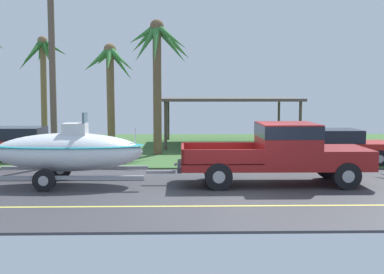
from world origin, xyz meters
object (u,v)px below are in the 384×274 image
(pickup_truck_towing, at_px, (286,150))
(palm_tree_far_right, at_px, (110,68))
(palm_tree_mid, at_px, (158,54))
(boat_on_trailer, at_px, (67,152))
(utility_pole, at_px, (52,51))
(parked_sedan_near, at_px, (15,144))
(carport_awning, at_px, (228,100))
(parked_sedan_far, at_px, (329,147))
(palm_tree_near_left, at_px, (42,63))

(pickup_truck_towing, distance_m, palm_tree_far_right, 12.95)
(pickup_truck_towing, xyz_separation_m, palm_tree_mid, (-4.20, 6.78, 3.43))
(palm_tree_mid, xyz_separation_m, palm_tree_far_right, (-2.69, 3.78, -0.44))
(boat_on_trailer, height_order, utility_pole, utility_pole)
(parked_sedan_near, distance_m, utility_pole, 4.56)
(carport_awning, xyz_separation_m, utility_pole, (-7.28, -7.22, 1.96))
(parked_sedan_far, relative_size, palm_tree_near_left, 0.78)
(parked_sedan_near, relative_size, parked_sedan_far, 1.01)
(boat_on_trailer, relative_size, utility_pole, 0.69)
(parked_sedan_near, xyz_separation_m, palm_tree_mid, (5.88, 1.44, 3.80))
(parked_sedan_far, xyz_separation_m, palm_tree_far_right, (-9.45, 6.60, 3.36))
(palm_tree_mid, relative_size, palm_tree_far_right, 1.12)
(carport_awning, xyz_separation_m, palm_tree_far_right, (-6.15, -0.28, 1.64))
(boat_on_trailer, distance_m, palm_tree_far_right, 10.97)
(parked_sedan_near, relative_size, utility_pole, 0.57)
(boat_on_trailer, bearing_deg, palm_tree_mid, 69.82)
(pickup_truck_towing, relative_size, parked_sedan_far, 1.26)
(pickup_truck_towing, height_order, parked_sedan_near, pickup_truck_towing)
(parked_sedan_near, xyz_separation_m, carport_awning, (9.34, 5.49, 1.72))
(pickup_truck_towing, distance_m, carport_awning, 10.94)
(parked_sedan_far, bearing_deg, palm_tree_mid, 157.29)
(carport_awning, bearing_deg, palm_tree_near_left, 163.82)
(parked_sedan_far, height_order, palm_tree_near_left, palm_tree_near_left)
(parked_sedan_near, height_order, parked_sedan_far, same)
(carport_awning, bearing_deg, utility_pole, -135.26)
(parked_sedan_near, height_order, carport_awning, carport_awning)
(pickup_truck_towing, height_order, boat_on_trailer, boat_on_trailer)
(parked_sedan_near, xyz_separation_m, palm_tree_far_right, (3.19, 5.21, 3.36))
(parked_sedan_far, bearing_deg, carport_awning, 115.56)
(boat_on_trailer, height_order, carport_awning, carport_awning)
(pickup_truck_towing, height_order, parked_sedan_far, pickup_truck_towing)
(parked_sedan_far, xyz_separation_m, palm_tree_mid, (-6.76, 2.83, 3.80))
(parked_sedan_near, relative_size, palm_tree_far_right, 0.89)
(pickup_truck_towing, height_order, utility_pole, utility_pole)
(palm_tree_mid, bearing_deg, parked_sedan_far, -22.71)
(pickup_truck_towing, distance_m, palm_tree_near_left, 18.22)
(parked_sedan_far, bearing_deg, palm_tree_far_right, 145.05)
(parked_sedan_near, bearing_deg, utility_pole, -39.89)
(boat_on_trailer, xyz_separation_m, palm_tree_near_left, (-4.58, 13.89, 3.46))
(boat_on_trailer, xyz_separation_m, utility_pole, (-1.33, 3.62, 3.33))
(carport_awning, height_order, utility_pole, utility_pole)
(palm_tree_far_right, bearing_deg, boat_on_trailer, -88.92)
(parked_sedan_near, height_order, palm_tree_mid, palm_tree_mid)
(parked_sedan_far, xyz_separation_m, utility_pole, (-10.57, -0.33, 3.68))
(pickup_truck_towing, height_order, palm_tree_near_left, palm_tree_near_left)
(parked_sedan_near, relative_size, palm_tree_mid, 0.79)
(pickup_truck_towing, relative_size, parked_sedan_near, 1.25)
(utility_pole, bearing_deg, parked_sedan_far, 1.79)
(pickup_truck_towing, bearing_deg, parked_sedan_far, 57.07)
(parked_sedan_far, distance_m, palm_tree_mid, 8.25)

